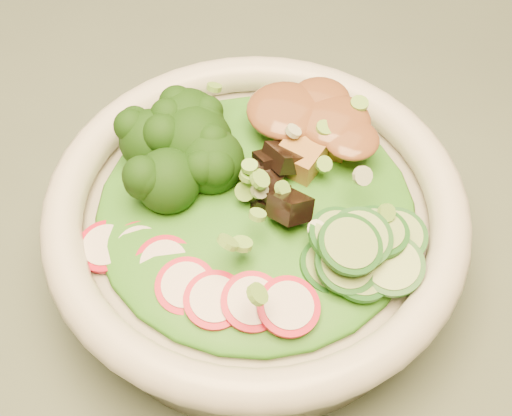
% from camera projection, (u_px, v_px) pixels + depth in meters
% --- Properties ---
extents(dining_table, '(1.20, 0.80, 0.75)m').
position_uv_depth(dining_table, '(57.00, 210.00, 0.61)').
color(dining_table, black).
rests_on(dining_table, ground).
extents(salad_bowl, '(0.24, 0.24, 0.07)m').
position_uv_depth(salad_bowl, '(256.00, 226.00, 0.42)').
color(salad_bowl, beige).
rests_on(salad_bowl, dining_table).
extents(lettuce_bed, '(0.18, 0.18, 0.02)m').
position_uv_depth(lettuce_bed, '(256.00, 207.00, 0.41)').
color(lettuce_bed, '#226715').
rests_on(lettuce_bed, salad_bowl).
extents(broccoli_florets, '(0.09, 0.08, 0.04)m').
position_uv_depth(broccoli_florets, '(169.00, 157.00, 0.41)').
color(broccoli_florets, black).
rests_on(broccoli_florets, salad_bowl).
extents(radish_slices, '(0.11, 0.06, 0.02)m').
position_uv_depth(radish_slices, '(205.00, 286.00, 0.37)').
color(radish_slices, '#B80E26').
rests_on(radish_slices, salad_bowl).
extents(cucumber_slices, '(0.08, 0.08, 0.03)m').
position_uv_depth(cucumber_slices, '(351.00, 240.00, 0.38)').
color(cucumber_slices, '#82AE60').
rests_on(cucumber_slices, salad_bowl).
extents(mushroom_heap, '(0.08, 0.08, 0.04)m').
position_uv_depth(mushroom_heap, '(265.00, 181.00, 0.40)').
color(mushroom_heap, black).
rests_on(mushroom_heap, salad_bowl).
extents(tofu_cubes, '(0.09, 0.07, 0.03)m').
position_uv_depth(tofu_cubes, '(304.00, 131.00, 0.43)').
color(tofu_cubes, '#A96C38').
rests_on(tofu_cubes, salad_bowl).
extents(peanut_sauce, '(0.06, 0.05, 0.01)m').
position_uv_depth(peanut_sauce, '(305.00, 117.00, 0.42)').
color(peanut_sauce, brown).
rests_on(peanut_sauce, tofu_cubes).
extents(scallion_garnish, '(0.17, 0.17, 0.02)m').
position_uv_depth(scallion_garnish, '(256.00, 184.00, 0.39)').
color(scallion_garnish, '#70B03E').
rests_on(scallion_garnish, salad_bowl).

